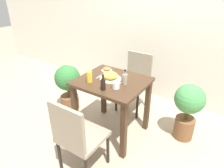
{
  "coord_description": "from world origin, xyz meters",
  "views": [
    {
      "loc": [
        1.18,
        -1.78,
        1.81
      ],
      "look_at": [
        0.0,
        0.0,
        0.72
      ],
      "focal_mm": 32.0,
      "sensor_mm": 36.0,
      "label": 1
    }
  ],
  "objects_px": {
    "potted_plant_left": "(68,84)",
    "food_plate": "(110,76)",
    "side_plate": "(107,69)",
    "sauce_bottle": "(125,79)",
    "potted_plant_right": "(188,107)",
    "chair_far": "(135,79)",
    "drink_cup": "(116,85)",
    "juice_glass": "(89,77)",
    "condiment_bottle": "(103,84)",
    "chair_near": "(77,135)"
  },
  "relations": [
    {
      "from": "drink_cup",
      "to": "sauce_bottle",
      "type": "relative_size",
      "value": 0.44
    },
    {
      "from": "food_plate",
      "to": "condiment_bottle",
      "type": "distance_m",
      "value": 0.28
    },
    {
      "from": "side_plate",
      "to": "condiment_bottle",
      "type": "height_order",
      "value": "condiment_bottle"
    },
    {
      "from": "chair_near",
      "to": "potted_plant_right",
      "type": "relative_size",
      "value": 1.17
    },
    {
      "from": "juice_glass",
      "to": "potted_plant_left",
      "type": "distance_m",
      "value": 0.83
    },
    {
      "from": "drink_cup",
      "to": "potted_plant_right",
      "type": "height_order",
      "value": "drink_cup"
    },
    {
      "from": "condiment_bottle",
      "to": "chair_near",
      "type": "bearing_deg",
      "value": -86.7
    },
    {
      "from": "side_plate",
      "to": "potted_plant_left",
      "type": "bearing_deg",
      "value": -171.53
    },
    {
      "from": "potted_plant_right",
      "to": "sauce_bottle",
      "type": "bearing_deg",
      "value": -146.74
    },
    {
      "from": "chair_near",
      "to": "potted_plant_right",
      "type": "xyz_separation_m",
      "value": [
        0.76,
        1.15,
        -0.04
      ]
    },
    {
      "from": "food_plate",
      "to": "juice_glass",
      "type": "height_order",
      "value": "juice_glass"
    },
    {
      "from": "juice_glass",
      "to": "condiment_bottle",
      "type": "height_order",
      "value": "condiment_bottle"
    },
    {
      "from": "chair_far",
      "to": "juice_glass",
      "type": "height_order",
      "value": "juice_glass"
    },
    {
      "from": "condiment_bottle",
      "to": "potted_plant_left",
      "type": "bearing_deg",
      "value": 159.39
    },
    {
      "from": "sauce_bottle",
      "to": "potted_plant_left",
      "type": "height_order",
      "value": "sauce_bottle"
    },
    {
      "from": "side_plate",
      "to": "drink_cup",
      "type": "height_order",
      "value": "drink_cup"
    },
    {
      "from": "drink_cup",
      "to": "chair_far",
      "type": "bearing_deg",
      "value": 102.13
    },
    {
      "from": "food_plate",
      "to": "potted_plant_left",
      "type": "height_order",
      "value": "food_plate"
    },
    {
      "from": "potted_plant_right",
      "to": "drink_cup",
      "type": "bearing_deg",
      "value": -140.71
    },
    {
      "from": "sauce_bottle",
      "to": "potted_plant_right",
      "type": "distance_m",
      "value": 0.87
    },
    {
      "from": "chair_far",
      "to": "chair_near",
      "type": "bearing_deg",
      "value": -85.45
    },
    {
      "from": "condiment_bottle",
      "to": "food_plate",
      "type": "bearing_deg",
      "value": 107.24
    },
    {
      "from": "juice_glass",
      "to": "potted_plant_left",
      "type": "height_order",
      "value": "juice_glass"
    },
    {
      "from": "potted_plant_left",
      "to": "food_plate",
      "type": "bearing_deg",
      "value": -5.62
    },
    {
      "from": "chair_near",
      "to": "drink_cup",
      "type": "distance_m",
      "value": 0.67
    },
    {
      "from": "chair_near",
      "to": "potted_plant_right",
      "type": "distance_m",
      "value": 1.38
    },
    {
      "from": "drink_cup",
      "to": "juice_glass",
      "type": "bearing_deg",
      "value": -173.07
    },
    {
      "from": "juice_glass",
      "to": "sauce_bottle",
      "type": "bearing_deg",
      "value": 25.1
    },
    {
      "from": "juice_glass",
      "to": "drink_cup",
      "type": "bearing_deg",
      "value": 6.93
    },
    {
      "from": "condiment_bottle",
      "to": "potted_plant_right",
      "type": "relative_size",
      "value": 0.25
    },
    {
      "from": "potted_plant_left",
      "to": "drink_cup",
      "type": "bearing_deg",
      "value": -13.21
    },
    {
      "from": "potted_plant_left",
      "to": "potted_plant_right",
      "type": "bearing_deg",
      "value": 10.87
    },
    {
      "from": "food_plate",
      "to": "condiment_bottle",
      "type": "bearing_deg",
      "value": -72.76
    },
    {
      "from": "chair_far",
      "to": "juice_glass",
      "type": "relative_size",
      "value": 6.48
    },
    {
      "from": "sauce_bottle",
      "to": "potted_plant_right",
      "type": "bearing_deg",
      "value": 33.26
    },
    {
      "from": "chair_far",
      "to": "sauce_bottle",
      "type": "height_order",
      "value": "sauce_bottle"
    },
    {
      "from": "side_plate",
      "to": "condiment_bottle",
      "type": "relative_size",
      "value": 0.75
    },
    {
      "from": "potted_plant_right",
      "to": "juice_glass",
      "type": "bearing_deg",
      "value": -149.56
    },
    {
      "from": "chair_near",
      "to": "side_plate",
      "type": "bearing_deg",
      "value": -72.71
    },
    {
      "from": "juice_glass",
      "to": "sauce_bottle",
      "type": "relative_size",
      "value": 0.73
    },
    {
      "from": "chair_far",
      "to": "side_plate",
      "type": "relative_size",
      "value": 6.29
    },
    {
      "from": "chair_near",
      "to": "sauce_bottle",
      "type": "height_order",
      "value": "sauce_bottle"
    },
    {
      "from": "sauce_bottle",
      "to": "potted_plant_left",
      "type": "distance_m",
      "value": 1.12
    },
    {
      "from": "chair_far",
      "to": "juice_glass",
      "type": "xyz_separation_m",
      "value": [
        -0.16,
        -0.89,
        0.34
      ]
    },
    {
      "from": "drink_cup",
      "to": "potted_plant_right",
      "type": "xyz_separation_m",
      "value": [
        0.69,
        0.56,
        -0.35
      ]
    },
    {
      "from": "food_plate",
      "to": "potted_plant_left",
      "type": "xyz_separation_m",
      "value": [
        -0.83,
        0.08,
        -0.37
      ]
    },
    {
      "from": "food_plate",
      "to": "juice_glass",
      "type": "xyz_separation_m",
      "value": [
        -0.16,
        -0.2,
        0.03
      ]
    },
    {
      "from": "chair_far",
      "to": "side_plate",
      "type": "bearing_deg",
      "value": -108.57
    },
    {
      "from": "food_plate",
      "to": "sauce_bottle",
      "type": "bearing_deg",
      "value": -5.73
    },
    {
      "from": "chair_far",
      "to": "potted_plant_left",
      "type": "relative_size",
      "value": 1.21
    }
  ]
}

